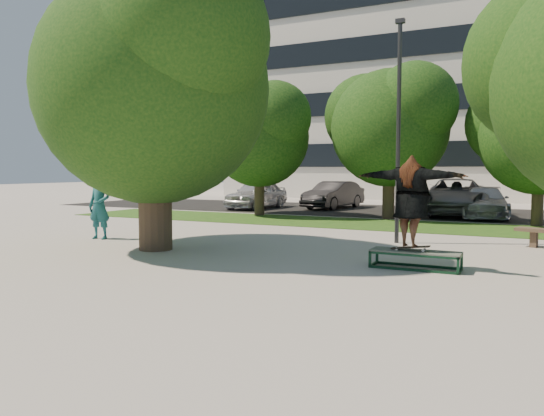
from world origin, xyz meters
The scene contains 16 objects.
ground centered at (0.00, 0.00, 0.00)m, with size 120.00×120.00×0.00m, color #AAA29C.
grass_strip centered at (1.00, 9.50, 0.01)m, with size 30.00×4.00×0.02m, color #143F12.
asphalt_strip centered at (0.00, 16.00, 0.01)m, with size 40.00×8.00×0.01m, color black.
tree_left centered at (-4.29, 1.09, 4.42)m, with size 6.96×5.95×7.12m.
bg_tree_left centered at (-6.57, 11.07, 3.73)m, with size 5.28×4.51×5.77m.
bg_tree_mid centered at (-1.08, 12.08, 4.02)m, with size 5.76×4.92×6.24m.
bg_tree_right centered at (4.43, 11.57, 3.49)m, with size 5.04×4.31×5.43m.
lamppost centered at (1.00, 5.00, 3.15)m, with size 0.25×0.15×6.11m.
office_building centered at (-2.00, 31.98, 8.00)m, with size 30.00×14.12×16.00m.
grind_box centered at (2.26, 1.31, 0.19)m, with size 1.80×0.60×0.38m.
skater_rig centered at (2.15, 1.31, 1.39)m, with size 2.39×1.03×1.96m.
bystander centered at (-7.00, 1.92, 0.96)m, with size 0.70×0.46×1.92m, color #175157.
car_silver_a centered at (-8.58, 14.62, 0.74)m, with size 1.75×4.34×1.48m, color silver.
car_dark centered at (-5.00, 16.41, 0.71)m, with size 1.50×4.29×1.41m, color black.
car_grey centered at (1.24, 15.19, 0.81)m, with size 2.70×5.86×1.63m, color slate.
car_silver_b centered at (2.50, 14.34, 0.65)m, with size 1.82×4.47×1.30m, color #AFAFB4.
Camera 1 is at (4.43, -9.67, 2.05)m, focal length 35.00 mm.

